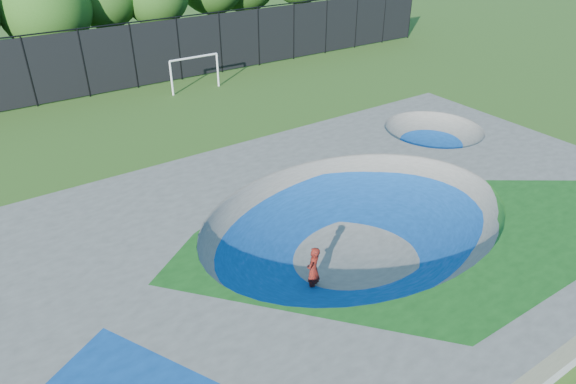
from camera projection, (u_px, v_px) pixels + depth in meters
The scene contains 6 objects.
ground at pixel (355, 250), 17.49m from camera, with size 120.00×120.00×0.00m, color #2D5317.
skate_deck at pixel (357, 232), 17.12m from camera, with size 22.00×14.00×1.50m, color gray.
skater at pixel (313, 270), 15.29m from camera, with size 0.58×0.38×1.58m, color red.
skateboard at pixel (313, 290), 15.67m from camera, with size 0.78×0.22×0.05m, color black.
soccer_goal at pixel (195, 67), 31.36m from camera, with size 3.23×0.12×2.13m.
fence at pixel (133, 55), 31.53m from camera, with size 48.09×0.09×4.04m.
Camera 1 is at (-9.88, -10.45, 10.40)m, focal length 32.00 mm.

